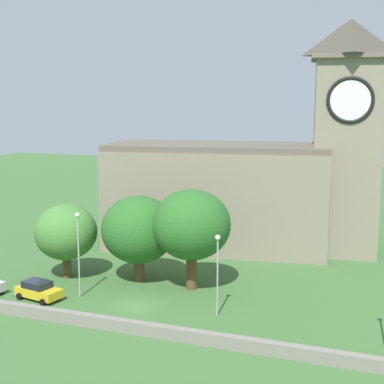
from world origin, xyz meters
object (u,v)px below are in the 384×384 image
object	(u,v)px
tree_churchyard	(66,232)
streetlamp_central	(218,262)
tree_by_tower	(192,225)
car_yellow	(39,290)
church	(251,180)
tree_riverside_west	(139,230)
streetlamp_west_mid	(78,242)

from	to	relation	value
tree_churchyard	streetlamp_central	bearing A→B (deg)	-14.42
streetlamp_central	tree_by_tower	world-z (taller)	tree_by_tower
car_yellow	tree_churchyard	bearing A→B (deg)	99.67
church	streetlamp_central	size ratio (longest dim) A/B	4.80
streetlamp_central	tree_riverside_west	bearing A→B (deg)	149.01
streetlamp_central	tree_riverside_west	xyz separation A→B (m)	(-10.07, 6.05, 0.57)
car_yellow	tree_by_tower	xyz separation A→B (m)	(11.91, 7.51, 5.35)
car_yellow	streetlamp_central	size ratio (longest dim) A/B	0.66
car_yellow	streetlamp_central	xyz separation A→B (m)	(16.29, 1.91, 3.78)
car_yellow	tree_riverside_west	bearing A→B (deg)	51.96
church	tree_churchyard	distance (m)	23.27
streetlamp_central	tree_riverside_west	world-z (taller)	tree_riverside_west
streetlamp_west_mid	tree_by_tower	bearing A→B (deg)	33.28
car_yellow	tree_riverside_west	size ratio (longest dim) A/B	0.54
church	streetlamp_central	world-z (taller)	church
tree_churchyard	streetlamp_west_mid	bearing A→B (deg)	-47.08
car_yellow	streetlamp_central	distance (m)	16.84
tree_churchyard	tree_by_tower	bearing A→B (deg)	5.02
car_yellow	tree_churchyard	world-z (taller)	tree_churchyard
car_yellow	tree_churchyard	distance (m)	7.52
car_yellow	streetlamp_west_mid	bearing A→B (deg)	29.30
church	tree_churchyard	bearing A→B (deg)	-128.61
car_yellow	tree_churchyard	xyz separation A→B (m)	(-1.09, 6.37, 3.83)
tree_riverside_west	streetlamp_central	bearing A→B (deg)	-30.99
tree_riverside_west	tree_by_tower	size ratio (longest dim) A/B	0.89
streetlamp_west_mid	tree_churchyard	size ratio (longest dim) A/B	1.05
streetlamp_central	tree_churchyard	distance (m)	17.95
tree_riverside_west	tree_by_tower	xyz separation A→B (m)	(5.69, -0.44, 0.99)
streetlamp_central	car_yellow	bearing A→B (deg)	-173.33
car_yellow	church	bearing A→B (deg)	61.41
streetlamp_west_mid	streetlamp_central	world-z (taller)	streetlamp_west_mid
streetlamp_west_mid	tree_churchyard	xyz separation A→B (m)	(-4.27, 4.59, -0.48)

